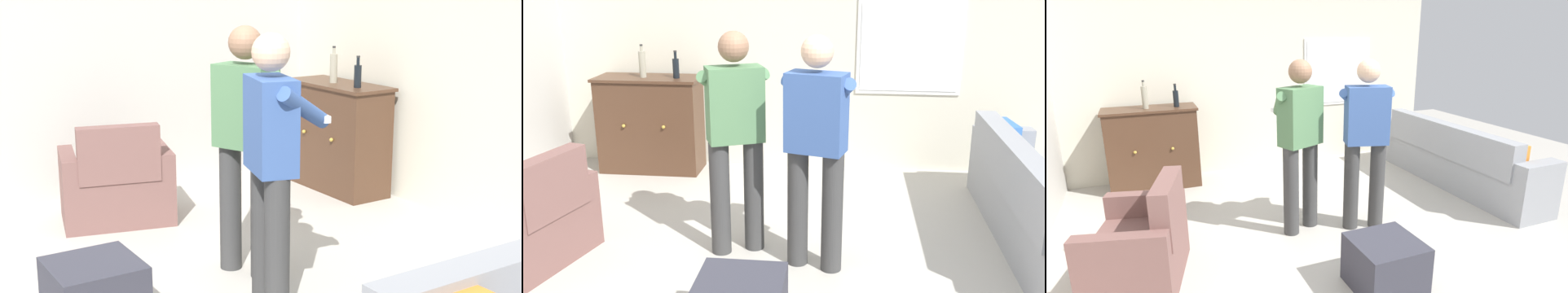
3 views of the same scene
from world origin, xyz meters
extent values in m
plane|color=#B2ADA3|center=(0.00, 0.00, 0.00)|extent=(10.40, 10.40, 0.00)
cube|color=beige|center=(0.00, 2.66, 1.40)|extent=(5.20, 0.12, 2.80)
cube|color=silver|center=(1.14, 2.60, 1.32)|extent=(1.07, 0.02, 0.98)
cube|color=white|center=(1.14, 2.59, 1.32)|extent=(0.99, 0.03, 0.90)
cube|color=gray|center=(2.02, 0.90, 0.21)|extent=(0.55, 2.14, 0.42)
cube|color=gray|center=(1.82, 0.90, 0.62)|extent=(0.18, 2.14, 0.40)
cube|color=gray|center=(2.02, 2.05, 0.32)|extent=(0.55, 0.18, 0.64)
cube|color=gray|center=(2.02, -0.25, 0.32)|extent=(0.55, 0.18, 0.64)
cube|color=#386BB7|center=(1.95, 1.72, 0.60)|extent=(0.18, 0.41, 0.36)
cube|color=orange|center=(1.95, 0.08, 0.60)|extent=(0.14, 0.40, 0.36)
cube|color=brown|center=(-1.79, 0.18, 0.20)|extent=(0.78, 0.78, 0.40)
cube|color=brown|center=(-1.54, 0.12, 0.62)|extent=(0.29, 0.65, 0.45)
cube|color=brown|center=(-1.88, -0.19, 0.30)|extent=(0.65, 0.27, 0.60)
cube|color=brown|center=(-1.70, 0.55, 0.30)|extent=(0.65, 0.27, 0.60)
cube|color=#472D1E|center=(-1.55, 2.30, 0.49)|extent=(1.06, 0.44, 0.99)
cube|color=#472D1E|center=(-1.55, 2.30, 1.00)|extent=(1.10, 0.48, 0.03)
sphere|color=#B79338|center=(-1.76, 2.06, 0.54)|extent=(0.04, 0.04, 0.04)
sphere|color=#B79338|center=(-1.34, 2.06, 0.54)|extent=(0.04, 0.04, 0.04)
cylinder|color=gray|center=(-1.59, 2.27, 1.15)|extent=(0.07, 0.07, 0.27)
cylinder|color=gray|center=(-1.59, 2.27, 1.31)|extent=(0.03, 0.03, 0.06)
cylinder|color=#262626|center=(-1.59, 2.27, 1.35)|extent=(0.03, 0.03, 0.02)
cylinder|color=black|center=(-1.23, 2.26, 1.12)|extent=(0.07, 0.07, 0.20)
cylinder|color=black|center=(-1.23, 2.26, 1.25)|extent=(0.03, 0.03, 0.07)
cylinder|color=#262626|center=(-1.23, 2.26, 1.29)|extent=(0.03, 0.03, 0.02)
cube|color=#33333D|center=(-0.05, -0.64, 0.20)|extent=(0.50, 0.50, 0.40)
cylinder|color=#383838|center=(-0.40, 0.47, 0.44)|extent=(0.15, 0.15, 0.88)
cylinder|color=#383838|center=(-0.16, 0.57, 0.44)|extent=(0.15, 0.15, 0.88)
cube|color=#4C754C|center=(-0.28, 0.52, 1.16)|extent=(0.45, 0.36, 0.55)
sphere|color=#8C664C|center=(-0.28, 0.52, 1.57)|extent=(0.22, 0.22, 0.22)
cylinder|color=#4C754C|center=(-0.45, 0.62, 1.27)|extent=(0.18, 0.45, 0.29)
cylinder|color=#4C754C|center=(-0.24, 0.71, 1.27)|extent=(0.42, 0.30, 0.29)
cube|color=white|center=(-0.40, 0.81, 1.18)|extent=(0.15, 0.10, 0.04)
cylinder|color=#383838|center=(0.19, 0.36, 0.44)|extent=(0.15, 0.15, 0.88)
cylinder|color=#383838|center=(0.44, 0.29, 0.44)|extent=(0.15, 0.15, 0.88)
cube|color=#385693|center=(0.32, 0.32, 1.16)|extent=(0.45, 0.32, 0.55)
sphere|color=#D8AD8C|center=(0.32, 0.32, 1.57)|extent=(0.22, 0.22, 0.22)
cylinder|color=#385693|center=(0.25, 0.51, 1.27)|extent=(0.40, 0.34, 0.29)
cylinder|color=#385693|center=(0.47, 0.45, 1.27)|extent=(0.23, 0.44, 0.29)
cube|color=white|center=(0.41, 0.63, 1.18)|extent=(0.16, 0.08, 0.04)
camera|label=1|loc=(3.72, -1.89, 1.98)|focal=50.00mm
camera|label=2|loc=(0.53, -3.51, 2.08)|focal=40.00mm
camera|label=3|loc=(-1.65, -2.94, 1.93)|focal=28.00mm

